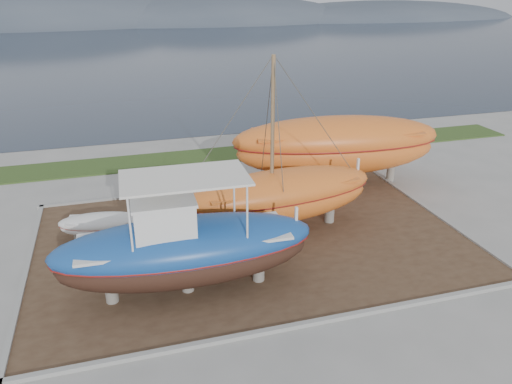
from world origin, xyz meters
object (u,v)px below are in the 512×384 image
object	(u,v)px
white_dinghy	(104,227)
orange_bare_hull	(336,152)
orange_sailboat	(282,149)
blue_caique	(185,236)

from	to	relation	value
white_dinghy	orange_bare_hull	distance (m)	12.64
orange_sailboat	white_dinghy	bearing A→B (deg)	162.91
orange_bare_hull	white_dinghy	bearing A→B (deg)	-158.56
orange_sailboat	orange_bare_hull	world-z (taller)	orange_sailboat
white_dinghy	orange_sailboat	size ratio (longest dim) A/B	0.43
white_dinghy	orange_bare_hull	size ratio (longest dim) A/B	0.33
blue_caique	orange_bare_hull	distance (m)	12.28
orange_bare_hull	blue_caique	bearing A→B (deg)	-132.27
blue_caique	white_dinghy	distance (m)	5.89
orange_sailboat	orange_bare_hull	xyz separation A→B (m)	(4.67, 4.46, -2.02)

